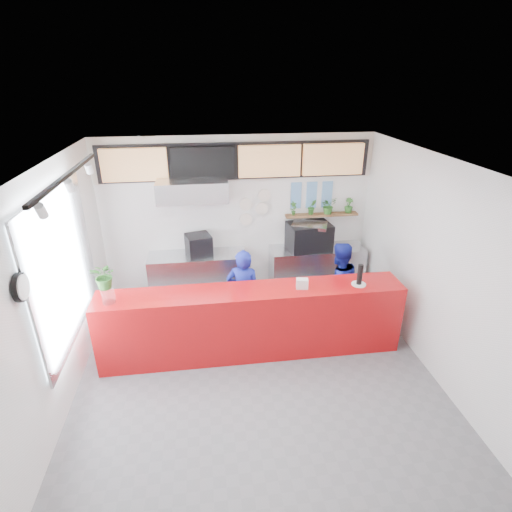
% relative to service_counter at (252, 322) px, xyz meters
% --- Properties ---
extents(floor, '(5.00, 5.00, 0.00)m').
position_rel_service_counter_xyz_m(floor, '(0.00, -0.40, -0.55)').
color(floor, slate).
rests_on(floor, ground).
extents(ceiling, '(5.00, 5.00, 0.00)m').
position_rel_service_counter_xyz_m(ceiling, '(0.00, -0.40, 2.45)').
color(ceiling, silver).
extents(wall_back, '(5.00, 0.00, 5.00)m').
position_rel_service_counter_xyz_m(wall_back, '(0.00, 2.10, 0.95)').
color(wall_back, white).
rests_on(wall_back, ground).
extents(wall_left, '(0.00, 5.00, 5.00)m').
position_rel_service_counter_xyz_m(wall_left, '(-2.50, -0.40, 0.95)').
color(wall_left, white).
rests_on(wall_left, ground).
extents(wall_right, '(0.00, 5.00, 5.00)m').
position_rel_service_counter_xyz_m(wall_right, '(2.50, -0.40, 0.95)').
color(wall_right, white).
rests_on(wall_right, ground).
extents(service_counter, '(4.50, 0.60, 1.10)m').
position_rel_service_counter_xyz_m(service_counter, '(0.00, 0.00, 0.00)').
color(service_counter, '#AA0C0E').
rests_on(service_counter, ground).
extents(cream_band, '(5.00, 0.02, 0.80)m').
position_rel_service_counter_xyz_m(cream_band, '(0.00, 2.09, 2.05)').
color(cream_band, beige).
rests_on(cream_band, wall_back).
extents(prep_bench, '(1.80, 0.60, 0.90)m').
position_rel_service_counter_xyz_m(prep_bench, '(-0.80, 1.80, -0.10)').
color(prep_bench, '#B2B5BA').
rests_on(prep_bench, ground).
extents(panini_oven, '(0.52, 0.52, 0.39)m').
position_rel_service_counter_xyz_m(panini_oven, '(-0.76, 1.80, 0.54)').
color(panini_oven, black).
rests_on(panini_oven, prep_bench).
extents(extraction_hood, '(1.20, 0.70, 0.35)m').
position_rel_service_counter_xyz_m(extraction_hood, '(-0.80, 1.75, 1.60)').
color(extraction_hood, '#B2B5BA').
rests_on(extraction_hood, ceiling).
extents(hood_lip, '(1.20, 0.69, 0.31)m').
position_rel_service_counter_xyz_m(hood_lip, '(-0.80, 1.75, 1.40)').
color(hood_lip, '#B2B5BA').
rests_on(hood_lip, ceiling).
extents(right_bench, '(1.80, 0.60, 0.90)m').
position_rel_service_counter_xyz_m(right_bench, '(1.50, 1.80, -0.10)').
color(right_bench, '#B2B5BA').
rests_on(right_bench, ground).
extents(espresso_machine, '(0.84, 0.65, 0.50)m').
position_rel_service_counter_xyz_m(espresso_machine, '(1.32, 1.80, 0.60)').
color(espresso_machine, black).
rests_on(espresso_machine, right_bench).
extents(espresso_tray, '(0.76, 0.65, 0.06)m').
position_rel_service_counter_xyz_m(espresso_tray, '(1.32, 1.80, 0.83)').
color(espresso_tray, '#A6A9AE').
rests_on(espresso_tray, espresso_machine).
extents(herb_shelf, '(1.40, 0.18, 0.04)m').
position_rel_service_counter_xyz_m(herb_shelf, '(1.60, 2.00, 0.95)').
color(herb_shelf, brown).
rests_on(herb_shelf, wall_back).
extents(menu_board_far_left, '(1.10, 0.10, 0.55)m').
position_rel_service_counter_xyz_m(menu_board_far_left, '(-1.75, 1.98, 2.00)').
color(menu_board_far_left, tan).
rests_on(menu_board_far_left, wall_back).
extents(menu_board_mid_left, '(1.10, 0.10, 0.55)m').
position_rel_service_counter_xyz_m(menu_board_mid_left, '(-0.59, 1.98, 2.00)').
color(menu_board_mid_left, black).
rests_on(menu_board_mid_left, wall_back).
extents(menu_board_mid_right, '(1.10, 0.10, 0.55)m').
position_rel_service_counter_xyz_m(menu_board_mid_right, '(0.57, 1.98, 2.00)').
color(menu_board_mid_right, tan).
rests_on(menu_board_mid_right, wall_back).
extents(menu_board_far_right, '(1.10, 0.10, 0.55)m').
position_rel_service_counter_xyz_m(menu_board_far_right, '(1.73, 1.98, 2.00)').
color(menu_board_far_right, tan).
rests_on(menu_board_far_right, wall_back).
extents(soffit, '(4.80, 0.04, 0.65)m').
position_rel_service_counter_xyz_m(soffit, '(0.00, 2.06, 2.00)').
color(soffit, black).
rests_on(soffit, wall_back).
extents(window_pane, '(0.04, 2.20, 1.90)m').
position_rel_service_counter_xyz_m(window_pane, '(-2.47, -0.10, 1.15)').
color(window_pane, silver).
rests_on(window_pane, wall_left).
extents(window_frame, '(0.03, 2.30, 2.00)m').
position_rel_service_counter_xyz_m(window_frame, '(-2.45, -0.10, 1.15)').
color(window_frame, '#B2B5BA').
rests_on(window_frame, wall_left).
extents(wall_clock_rim, '(0.05, 0.30, 0.30)m').
position_rel_service_counter_xyz_m(wall_clock_rim, '(-2.46, -1.30, 1.50)').
color(wall_clock_rim, black).
rests_on(wall_clock_rim, wall_left).
extents(wall_clock_face, '(0.02, 0.26, 0.26)m').
position_rel_service_counter_xyz_m(wall_clock_face, '(-2.43, -1.30, 1.50)').
color(wall_clock_face, white).
rests_on(wall_clock_face, wall_left).
extents(track_rail, '(0.05, 2.40, 0.04)m').
position_rel_service_counter_xyz_m(track_rail, '(-2.10, -0.40, 2.39)').
color(track_rail, black).
rests_on(track_rail, ceiling).
extents(dec_plate_a, '(0.24, 0.03, 0.24)m').
position_rel_service_counter_xyz_m(dec_plate_a, '(0.15, 2.07, 1.20)').
color(dec_plate_a, silver).
rests_on(dec_plate_a, wall_back).
extents(dec_plate_b, '(0.24, 0.03, 0.24)m').
position_rel_service_counter_xyz_m(dec_plate_b, '(0.45, 2.07, 1.10)').
color(dec_plate_b, silver).
rests_on(dec_plate_b, wall_back).
extents(dec_plate_c, '(0.24, 0.03, 0.24)m').
position_rel_service_counter_xyz_m(dec_plate_c, '(0.15, 2.07, 0.90)').
color(dec_plate_c, silver).
rests_on(dec_plate_c, wall_back).
extents(dec_plate_d, '(0.24, 0.03, 0.24)m').
position_rel_service_counter_xyz_m(dec_plate_d, '(0.50, 2.07, 1.35)').
color(dec_plate_d, silver).
rests_on(dec_plate_d, wall_back).
extents(photo_frame_a, '(0.20, 0.02, 0.25)m').
position_rel_service_counter_xyz_m(photo_frame_a, '(1.10, 2.08, 1.45)').
color(photo_frame_a, '#598CBF').
rests_on(photo_frame_a, wall_back).
extents(photo_frame_b, '(0.20, 0.02, 0.25)m').
position_rel_service_counter_xyz_m(photo_frame_b, '(1.40, 2.08, 1.45)').
color(photo_frame_b, '#598CBF').
rests_on(photo_frame_b, wall_back).
extents(photo_frame_c, '(0.20, 0.02, 0.25)m').
position_rel_service_counter_xyz_m(photo_frame_c, '(1.70, 2.08, 1.45)').
color(photo_frame_c, '#598CBF').
rests_on(photo_frame_c, wall_back).
extents(photo_frame_d, '(0.20, 0.02, 0.25)m').
position_rel_service_counter_xyz_m(photo_frame_d, '(1.10, 2.08, 1.20)').
color(photo_frame_d, '#598CBF').
rests_on(photo_frame_d, wall_back).
extents(photo_frame_e, '(0.20, 0.02, 0.25)m').
position_rel_service_counter_xyz_m(photo_frame_e, '(1.40, 2.08, 1.20)').
color(photo_frame_e, '#598CBF').
rests_on(photo_frame_e, wall_back).
extents(photo_frame_f, '(0.20, 0.02, 0.25)m').
position_rel_service_counter_xyz_m(photo_frame_f, '(1.70, 2.08, 1.20)').
color(photo_frame_f, '#598CBF').
rests_on(photo_frame_f, wall_back).
extents(staff_center, '(0.63, 0.50, 1.50)m').
position_rel_service_counter_xyz_m(staff_center, '(-0.07, 0.52, 0.20)').
color(staff_center, navy).
rests_on(staff_center, ground).
extents(staff_right, '(0.84, 0.71, 1.52)m').
position_rel_service_counter_xyz_m(staff_right, '(1.50, 0.55, 0.21)').
color(staff_right, navy).
rests_on(staff_right, ground).
extents(herb_a, '(0.16, 0.13, 0.26)m').
position_rel_service_counter_xyz_m(herb_a, '(1.04, 2.00, 1.10)').
color(herb_a, '#2A5F21').
rests_on(herb_a, herb_shelf).
extents(herb_b, '(0.17, 0.14, 0.29)m').
position_rel_service_counter_xyz_m(herb_b, '(1.40, 2.00, 1.12)').
color(herb_b, '#2A5F21').
rests_on(herb_b, herb_shelf).
extents(herb_c, '(0.36, 0.34, 0.32)m').
position_rel_service_counter_xyz_m(herb_c, '(1.72, 2.00, 1.13)').
color(herb_c, '#2A5F21').
rests_on(herb_c, herb_shelf).
extents(herb_d, '(0.17, 0.15, 0.29)m').
position_rel_service_counter_xyz_m(herb_d, '(2.12, 2.00, 1.11)').
color(herb_d, '#2A5F21').
rests_on(herb_d, herb_shelf).
extents(glass_vase, '(0.23, 0.23, 0.22)m').
position_rel_service_counter_xyz_m(glass_vase, '(-1.98, -0.07, 0.66)').
color(glass_vase, silver).
rests_on(glass_vase, service_counter).
extents(basil_vase, '(0.42, 0.40, 0.38)m').
position_rel_service_counter_xyz_m(basil_vase, '(-1.98, -0.07, 0.96)').
color(basil_vase, '#2A5F21').
rests_on(basil_vase, glass_vase).
extents(napkin_holder, '(0.18, 0.13, 0.15)m').
position_rel_service_counter_xyz_m(napkin_holder, '(0.73, -0.04, 0.62)').
color(napkin_holder, silver).
rests_on(napkin_holder, service_counter).
extents(white_plate, '(0.22, 0.22, 0.02)m').
position_rel_service_counter_xyz_m(white_plate, '(1.59, -0.06, 0.56)').
color(white_plate, silver).
rests_on(white_plate, service_counter).
extents(pepper_mill, '(0.09, 0.09, 0.31)m').
position_rel_service_counter_xyz_m(pepper_mill, '(1.59, -0.06, 0.72)').
color(pepper_mill, black).
rests_on(pepper_mill, white_plate).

